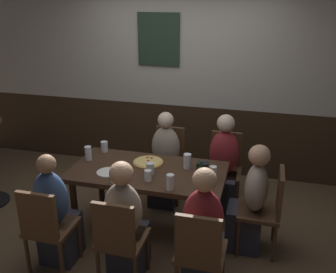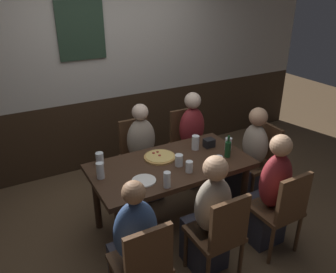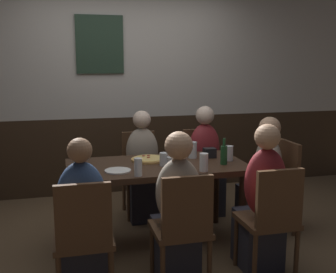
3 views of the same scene
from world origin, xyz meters
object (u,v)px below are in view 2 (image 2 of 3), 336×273
(person_head_east, at_px, (250,162))
(pint_glass_stout, at_px, (100,159))
(dining_table, at_px, (171,171))
(beer_glass_half, at_px, (195,143))
(tumbler_short, at_px, (228,145))
(plate_white_large, at_px, (144,181))
(person_mid_far, at_px, (143,159))
(tumbler_water, at_px, (179,161))
(pint_glass_amber, at_px, (100,171))
(highball_clear, at_px, (167,180))
(condiment_caddy, at_px, (209,143))
(chair_mid_near, at_px, (220,233))
(pint_glass_pale, at_px, (218,165))
(person_mid_near, at_px, (208,222))
(chair_head_east, at_px, (261,157))
(chair_mid_far, at_px, (138,152))
(chair_right_near, at_px, (282,208))
(pizza, at_px, (160,157))
(beer_glass_tall, at_px, (189,167))
(person_left_near, at_px, (134,252))
(chair_right_far, at_px, (187,140))
(person_right_near, at_px, (269,199))
(person_right_far, at_px, (193,145))
(beer_bottle_green, at_px, (228,149))

(person_head_east, distance_m, pint_glass_stout, 1.71)
(dining_table, relative_size, beer_glass_half, 10.25)
(tumbler_short, distance_m, plate_white_large, 1.05)
(person_mid_far, height_order, tumbler_water, person_mid_far)
(pint_glass_amber, distance_m, tumbler_short, 1.36)
(highball_clear, height_order, condiment_caddy, highball_clear)
(chair_mid_near, distance_m, pint_glass_pale, 0.66)
(person_mid_near, bearing_deg, condiment_caddy, 55.58)
(chair_mid_near, relative_size, plate_white_large, 4.04)
(dining_table, height_order, person_mid_near, person_mid_near)
(chair_head_east, height_order, person_mid_far, person_mid_far)
(person_head_east, distance_m, pint_glass_pale, 0.85)
(person_head_east, xyz_separation_m, plate_white_large, (-1.41, -0.16, 0.27))
(pint_glass_amber, bearing_deg, beer_glass_half, 3.93)
(chair_mid_far, distance_m, chair_right_near, 1.78)
(dining_table, distance_m, chair_mid_near, 0.84)
(pizza, bearing_deg, chair_mid_near, -87.41)
(pizza, bearing_deg, plate_white_large, -135.53)
(person_mid_near, distance_m, beer_glass_tall, 0.54)
(chair_right_near, xyz_separation_m, tumbler_short, (-0.02, 0.79, 0.31))
(person_left_near, xyz_separation_m, pint_glass_stout, (0.08, 0.98, 0.32))
(pint_glass_pale, bearing_deg, person_head_east, 24.89)
(beer_glass_tall, bearing_deg, chair_right_near, -44.18)
(person_head_east, distance_m, beer_glass_tall, 1.04)
(beer_glass_half, bearing_deg, pizza, 179.01)
(person_mid_near, height_order, person_mid_far, person_mid_near)
(chair_mid_far, xyz_separation_m, chair_right_near, (0.69, -1.64, 0.00))
(chair_right_far, distance_m, person_right_near, 1.48)
(chair_head_east, height_order, condiment_caddy, chair_head_east)
(chair_mid_near, xyz_separation_m, person_left_near, (-0.69, 0.16, -0.02))
(person_right_far, bearing_deg, beer_glass_tall, -125.19)
(person_mid_far, distance_m, tumbler_water, 0.79)
(pizza, distance_m, pint_glass_pale, 0.61)
(pint_glass_pale, bearing_deg, condiment_caddy, 64.69)
(person_mid_far, distance_m, beer_bottle_green, 1.05)
(person_right_far, xyz_separation_m, tumbler_short, (-0.02, -0.69, 0.31))
(tumbler_water, relative_size, beer_glass_tall, 1.05)
(person_left_near, xyz_separation_m, beer_bottle_green, (1.26, 0.50, 0.36))
(chair_mid_near, xyz_separation_m, chair_head_east, (1.20, 0.82, 0.00))
(person_head_east, relative_size, plate_white_large, 5.17)
(chair_head_east, distance_m, person_left_near, 2.00)
(person_right_far, distance_m, pint_glass_amber, 1.53)
(chair_right_far, distance_m, beer_glass_tall, 1.25)
(person_mid_far, bearing_deg, person_mid_near, -90.00)
(chair_mid_near, xyz_separation_m, pint_glass_stout, (-0.61, 1.14, 0.30))
(pint_glass_pale, relative_size, condiment_caddy, 1.37)
(chair_head_east, bearing_deg, beer_glass_tall, -169.02)
(tumbler_water, relative_size, pint_glass_stout, 0.95)
(dining_table, relative_size, person_left_near, 1.38)
(person_left_near, xyz_separation_m, person_right_near, (1.38, -0.00, 0.02))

